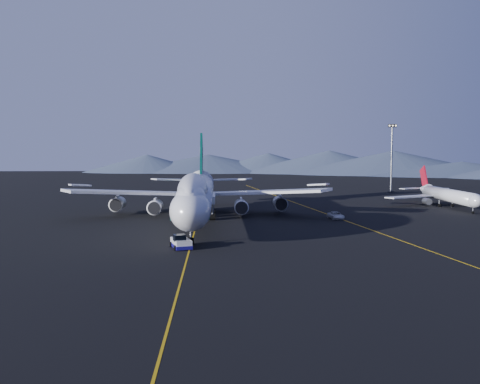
{
  "coord_description": "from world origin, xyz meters",
  "views": [
    {
      "loc": [
        4.32,
        -111.25,
        15.41
      ],
      "look_at": [
        9.08,
        2.45,
        6.0
      ],
      "focal_mm": 40.0,
      "sensor_mm": 36.0,
      "label": 1
    }
  ],
  "objects_px": {
    "boeing_747": "(197,194)",
    "second_jet": "(447,195)",
    "service_van": "(336,215)",
    "floodlight_mast": "(392,158)",
    "pushback_tug": "(181,244)"
  },
  "relations": [
    {
      "from": "boeing_747",
      "to": "second_jet",
      "type": "bearing_deg",
      "value": 21.54
    },
    {
      "from": "boeing_747",
      "to": "floodlight_mast",
      "type": "relative_size",
      "value": 3.07
    },
    {
      "from": "second_jet",
      "to": "service_van",
      "type": "height_order",
      "value": "second_jet"
    },
    {
      "from": "pushback_tug",
      "to": "floodlight_mast",
      "type": "bearing_deg",
      "value": 40.68
    },
    {
      "from": "second_jet",
      "to": "floodlight_mast",
      "type": "distance_m",
      "value": 47.53
    },
    {
      "from": "second_jet",
      "to": "service_van",
      "type": "relative_size",
      "value": 6.71
    },
    {
      "from": "boeing_747",
      "to": "pushback_tug",
      "type": "bearing_deg",
      "value": -92.62
    },
    {
      "from": "boeing_747",
      "to": "second_jet",
      "type": "height_order",
      "value": "boeing_747"
    },
    {
      "from": "pushback_tug",
      "to": "floodlight_mast",
      "type": "height_order",
      "value": "floodlight_mast"
    },
    {
      "from": "pushback_tug",
      "to": "floodlight_mast",
      "type": "distance_m",
      "value": 121.68
    },
    {
      "from": "boeing_747",
      "to": "service_van",
      "type": "distance_m",
      "value": 30.57
    },
    {
      "from": "second_jet",
      "to": "service_van",
      "type": "distance_m",
      "value": 40.84
    },
    {
      "from": "second_jet",
      "to": "floodlight_mast",
      "type": "bearing_deg",
      "value": 90.72
    },
    {
      "from": "service_van",
      "to": "floodlight_mast",
      "type": "distance_m",
      "value": 78.05
    },
    {
      "from": "pushback_tug",
      "to": "boeing_747",
      "type": "bearing_deg",
      "value": 71.11
    }
  ]
}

